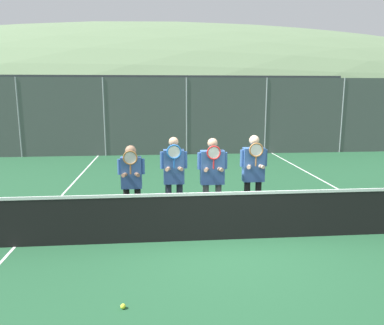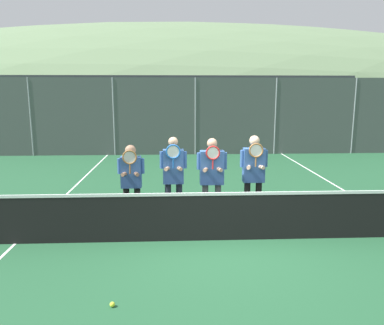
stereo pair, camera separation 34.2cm
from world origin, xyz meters
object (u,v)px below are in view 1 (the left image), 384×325
object	(u,v)px
car_center	(233,127)
car_right_of_center	(328,127)
player_leftmost	(131,179)
player_rightmost	(253,172)
car_far_left	(40,130)
player_center_left	(174,174)
player_center_right	(212,174)
car_left_of_center	(139,127)
tennis_ball_on_court	(123,306)

from	to	relation	value
car_center	car_right_of_center	bearing A→B (deg)	0.51
car_center	player_leftmost	bearing A→B (deg)	-110.90
player_rightmost	car_far_left	size ratio (longest dim) A/B	0.46
player_center_left	car_far_left	distance (m)	13.08
player_center_right	car_left_of_center	bearing A→B (deg)	99.77
player_center_left	car_left_of_center	bearing A→B (deg)	96.09
car_center	tennis_ball_on_court	world-z (taller)	car_center
car_left_of_center	car_center	xyz separation A→B (m)	(4.83, -0.23, -0.04)
car_far_left	tennis_ball_on_court	xyz separation A→B (m)	(5.32, -14.60, -0.83)
player_rightmost	car_center	xyz separation A→B (m)	(1.90, 11.59, -0.19)
car_left_of_center	tennis_ball_on_court	size ratio (longest dim) A/B	60.65
player_leftmost	car_left_of_center	size ratio (longest dim) A/B	0.41
car_center	car_right_of_center	distance (m)	5.13
player_center_left	car_far_left	world-z (taller)	player_center_left
player_rightmost	car_far_left	bearing A→B (deg)	123.98
car_center	car_right_of_center	xyz separation A→B (m)	(5.13, 0.05, -0.02)
player_leftmost	car_center	xyz separation A→B (m)	(4.43, 11.61, -0.09)
player_rightmost	car_left_of_center	size ratio (longest dim) A/B	0.45
player_leftmost	player_center_right	world-z (taller)	player_center_right
tennis_ball_on_court	player_center_left	bearing A→B (deg)	75.35
car_left_of_center	car_right_of_center	distance (m)	9.97
car_center	car_right_of_center	size ratio (longest dim) A/B	0.86
player_center_right	car_left_of_center	xyz separation A→B (m)	(-2.05, 11.90, -0.13)
player_center_left	player_rightmost	xyz separation A→B (m)	(1.67, 0.02, 0.02)
player_leftmost	car_center	size ratio (longest dim) A/B	0.42
car_right_of_center	car_far_left	bearing A→B (deg)	-179.63
player_leftmost	player_center_right	xyz separation A→B (m)	(1.65, -0.06, 0.08)
player_rightmost	tennis_ball_on_court	size ratio (longest dim) A/B	27.40
player_center_left	car_right_of_center	size ratio (longest dim) A/B	0.39
player_center_left	player_center_right	xyz separation A→B (m)	(0.79, -0.06, 0.00)
car_far_left	car_right_of_center	size ratio (longest dim) A/B	0.86
car_left_of_center	car_right_of_center	xyz separation A→B (m)	(9.96, -0.19, -0.06)
player_center_right	player_center_left	bearing A→B (deg)	175.51
player_center_left	car_left_of_center	world-z (taller)	car_left_of_center
player_leftmost	player_center_left	bearing A→B (deg)	0.07
player_rightmost	car_far_left	world-z (taller)	player_rightmost
tennis_ball_on_court	car_far_left	bearing A→B (deg)	110.01
car_far_left	car_right_of_center	world-z (taller)	car_right_of_center
player_center_left	player_rightmost	distance (m)	1.67
player_rightmost	car_center	bearing A→B (deg)	80.68
player_center_right	car_far_left	size ratio (longest dim) A/B	0.45
player_center_left	car_far_left	bearing A→B (deg)	117.87
car_far_left	player_center_left	bearing A→B (deg)	-62.13
tennis_ball_on_court	player_center_right	bearing A→B (deg)	62.06
player_center_left	tennis_ball_on_court	xyz separation A→B (m)	(-0.80, -3.04, -1.04)
car_left_of_center	car_center	distance (m)	4.84
car_far_left	car_left_of_center	xyz separation A→B (m)	(4.85, 0.28, 0.09)
car_left_of_center	car_center	world-z (taller)	car_left_of_center
tennis_ball_on_court	car_center	bearing A→B (deg)	73.42
car_right_of_center	player_center_left	bearing A→B (deg)	-126.75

